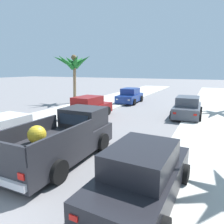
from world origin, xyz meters
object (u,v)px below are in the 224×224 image
(car_left_near, at_px, (142,175))
(car_left_mid, at_px, (187,108))
(car_right_mid, at_px, (3,136))
(car_right_far, at_px, (130,96))
(palm_tree_left_back, at_px, (74,63))
(pickup_truck, at_px, (65,139))
(car_left_far, at_px, (88,108))

(car_left_near, xyz_separation_m, car_left_mid, (0.00, 10.96, 0.00))
(car_left_near, xyz_separation_m, car_right_mid, (-6.35, 0.66, 0.00))
(car_right_mid, height_order, car_right_far, same)
(car_right_mid, distance_m, palm_tree_left_back, 13.80)
(car_left_near, distance_m, car_left_mid, 10.96)
(pickup_truck, relative_size, car_left_near, 1.21)
(car_left_near, distance_m, palm_tree_left_back, 17.68)
(car_right_far, bearing_deg, car_left_near, -68.17)
(car_left_mid, distance_m, palm_tree_left_back, 12.15)
(pickup_truck, bearing_deg, palm_tree_left_back, 124.02)
(car_left_far, height_order, palm_tree_left_back, palm_tree_left_back)
(car_right_mid, relative_size, car_right_far, 0.99)
(pickup_truck, height_order, palm_tree_left_back, palm_tree_left_back)
(car_left_mid, bearing_deg, car_left_near, -90.02)
(car_right_mid, bearing_deg, car_left_near, -5.98)
(car_right_mid, distance_m, car_left_far, 7.17)
(car_left_near, height_order, car_right_mid, same)
(pickup_truck, distance_m, car_left_near, 3.79)
(car_left_mid, xyz_separation_m, car_left_far, (-6.59, -3.14, 0.00))
(car_left_near, xyz_separation_m, palm_tree_left_back, (-11.47, 13.01, 3.45))
(car_left_far, bearing_deg, car_right_mid, -88.11)
(car_left_far, xyz_separation_m, car_right_far, (0.36, 7.70, 0.00))
(pickup_truck, height_order, car_left_mid, pickup_truck)
(car_left_far, relative_size, car_right_far, 1.00)
(pickup_truck, xyz_separation_m, car_right_mid, (-2.79, -0.63, -0.07))
(car_right_mid, xyz_separation_m, palm_tree_left_back, (-5.12, 12.34, 3.45))
(car_right_far, xyz_separation_m, palm_tree_left_back, (-5.25, -2.52, 3.45))
(car_left_near, xyz_separation_m, car_left_far, (-6.58, 7.83, 0.00))
(car_right_mid, bearing_deg, car_right_far, 89.52)
(car_left_near, distance_m, car_left_far, 10.23)
(car_left_mid, xyz_separation_m, palm_tree_left_back, (-11.47, 2.04, 3.45))
(pickup_truck, height_order, car_right_far, pickup_truck)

